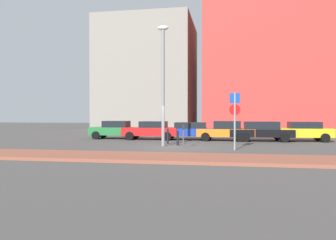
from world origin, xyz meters
The scene contains 15 objects.
ground_plane centered at (0.00, 0.00, 0.00)m, with size 120.00×120.00×0.00m, color #4C4947.
sidewalk_brick centered at (0.00, -5.38, 0.07)m, with size 40.00×3.00×0.14m, color #93513D.
parked_car_green centered at (-5.82, 6.19, 0.76)m, with size 4.19×2.03×1.46m.
parked_car_red centered at (-2.83, 5.90, 0.75)m, with size 4.37×2.08×1.44m.
parked_car_blue centered at (0.11, 6.11, 0.73)m, with size 4.53×2.12×1.36m.
parked_car_orange centered at (2.98, 5.75, 0.76)m, with size 4.28×2.08×1.47m.
parked_car_black centered at (5.50, 5.68, 0.76)m, with size 4.57×1.99×1.44m.
parked_car_yellow centered at (8.41, 6.09, 0.75)m, with size 4.32×2.06×1.43m.
parking_sign_post centered at (3.45, -1.05, 1.98)m, with size 0.60×0.14×3.14m.
parking_meter centered at (0.54, -0.38, 0.89)m, with size 0.18×0.14×1.37m.
street_lamp centered at (-0.86, 0.63, 4.36)m, with size 0.70×0.36×7.46m.
traffic_bollard_near centered at (-0.87, 2.31, 0.51)m, with size 0.12×0.12×1.02m, color black.
traffic_bollard_mid centered at (-0.04, 1.22, 0.45)m, with size 0.14×0.14×0.91m, color black.
building_colorful_midrise centered at (8.71, 30.82, 15.01)m, with size 17.77×14.81×30.02m, color #BF3833.
building_under_construction centered at (-9.21, 32.01, 8.26)m, with size 14.04×14.39×16.51m, color gray.
Camera 1 is at (3.03, -19.41, 1.90)m, focal length 35.28 mm.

